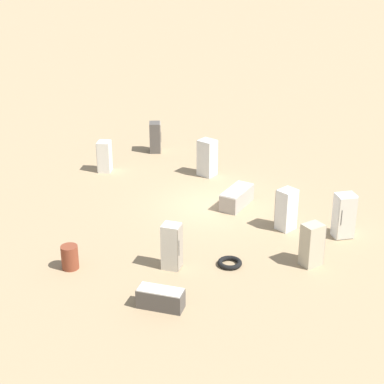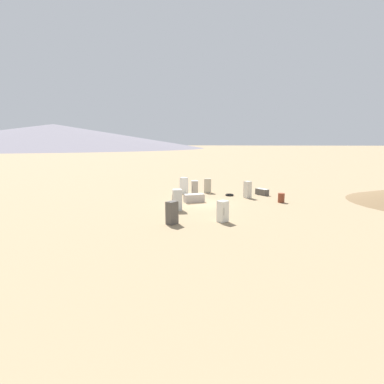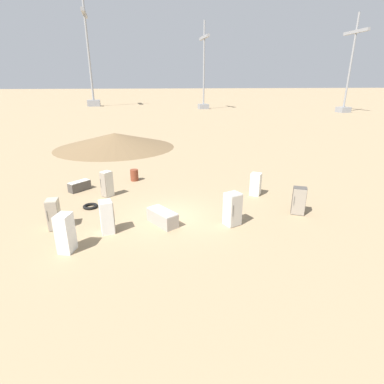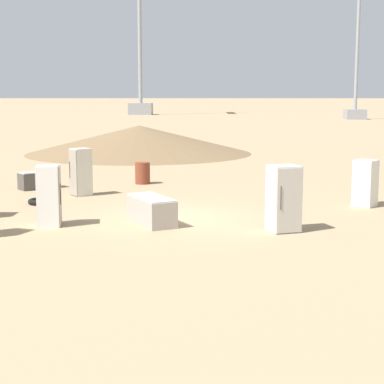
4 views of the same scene
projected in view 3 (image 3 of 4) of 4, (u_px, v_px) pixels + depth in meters
name	position (u px, v px, depth m)	size (l,w,h in m)	color
ground_plane	(170.00, 216.00, 17.16)	(1000.00, 1000.00, 0.00)	#9E8460
dirt_mound	(115.00, 140.00, 35.35)	(13.96, 13.96, 1.73)	brown
power_pylon_1	(348.00, 83.00, 77.30)	(8.20, 2.81, 23.43)	gray
power_pylon_2	(204.00, 83.00, 88.30)	(8.33, 2.86, 23.80)	gray
power_pylon_3	(91.00, 73.00, 98.27)	(11.85, 4.06, 33.87)	gray
discarded_fridge_0	(107.00, 217.00, 15.03)	(0.78, 0.75, 1.71)	white
discarded_fridge_1	(233.00, 209.00, 15.89)	(0.93, 0.95, 1.78)	silver
discarded_fridge_2	(54.00, 214.00, 15.47)	(0.76, 0.59, 1.61)	#B2A88E
discarded_fridge_3	(256.00, 184.00, 20.23)	(0.89, 0.90, 1.54)	silver
discarded_fridge_4	(107.00, 184.00, 19.98)	(0.85, 0.86, 1.72)	beige
discarded_fridge_5	(80.00, 186.00, 21.22)	(1.42, 1.54, 0.68)	#4C4742
discarded_fridge_6	(299.00, 201.00, 17.26)	(0.88, 0.93, 1.61)	#4C4742
discarded_fridge_7	(162.00, 217.00, 16.11)	(2.04, 1.57, 0.78)	#A89E93
discarded_fridge_8	(65.00, 233.00, 13.32)	(0.91, 0.84, 1.80)	white
scrap_tire	(90.00, 206.00, 18.34)	(0.90, 0.90, 0.18)	black
rusty_barrel	(134.00, 175.00, 23.38)	(0.61, 0.61, 0.89)	brown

